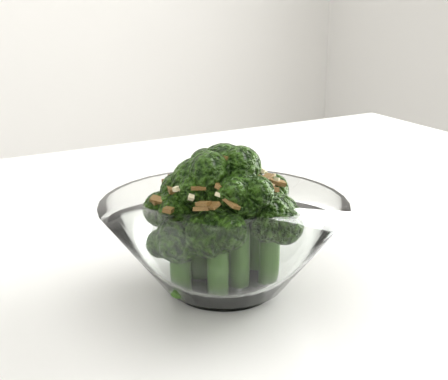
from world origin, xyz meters
TOP-DOWN VIEW (x-y plane):
  - table at (0.09, 0.05)m, footprint 1.24×0.86m
  - broccoli_dish at (0.12, -0.04)m, footprint 0.19×0.19m

SIDE VIEW (x-z plane):
  - table at x=0.09m, z-range 0.31..1.06m
  - broccoli_dish at x=0.12m, z-range 0.74..0.85m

